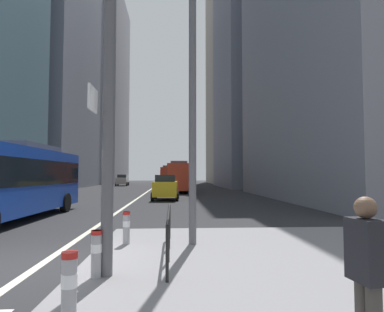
{
  "coord_description": "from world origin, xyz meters",
  "views": [
    {
      "loc": [
        2.89,
        -7.6,
        1.99
      ],
      "look_at": [
        5.15,
        32.07,
        4.14
      ],
      "focal_mm": 31.54,
      "sensor_mm": 36.0,
      "label": 1
    }
  ],
  "objects_px": {
    "city_bus_red_distant": "(168,175)",
    "street_lamp_post": "(193,53)",
    "car_oncoming_mid": "(122,180)",
    "bollard_left": "(69,285)",
    "bollard_right": "(96,251)",
    "city_bus_blue_oncoming": "(9,178)",
    "car_receding_far": "(166,187)",
    "bollard_back": "(126,226)",
    "pedestrian_waiting": "(367,271)",
    "car_receding_near": "(180,179)",
    "city_bus_red_receding": "(178,176)"
  },
  "relations": [
    {
      "from": "city_bus_red_receding",
      "to": "bollard_left",
      "type": "distance_m",
      "value": 34.88
    },
    {
      "from": "car_receding_near",
      "to": "car_receding_far",
      "type": "distance_m",
      "value": 39.69
    },
    {
      "from": "car_receding_near",
      "to": "bollard_right",
      "type": "distance_m",
      "value": 59.98
    },
    {
      "from": "city_bus_red_distant",
      "to": "bollard_back",
      "type": "distance_m",
      "value": 48.58
    },
    {
      "from": "car_receding_near",
      "to": "bollard_left",
      "type": "xyz_separation_m",
      "value": [
        -2.67,
        -61.9,
        -0.34
      ]
    },
    {
      "from": "street_lamp_post",
      "to": "bollard_left",
      "type": "distance_m",
      "value": 6.88
    },
    {
      "from": "city_bus_blue_oncoming",
      "to": "pedestrian_waiting",
      "type": "distance_m",
      "value": 14.48
    },
    {
      "from": "bollard_left",
      "to": "bollard_right",
      "type": "bearing_deg",
      "value": 93.44
    },
    {
      "from": "city_bus_blue_oncoming",
      "to": "bollard_back",
      "type": "bearing_deg",
      "value": -44.42
    },
    {
      "from": "street_lamp_post",
      "to": "bollard_right",
      "type": "distance_m",
      "value": 5.75
    },
    {
      "from": "city_bus_red_distant",
      "to": "car_receding_far",
      "type": "distance_m",
      "value": 31.19
    },
    {
      "from": "bollard_left",
      "to": "bollard_back",
      "type": "relative_size",
      "value": 1.07
    },
    {
      "from": "city_bus_blue_oncoming",
      "to": "bollard_left",
      "type": "distance_m",
      "value": 11.98
    },
    {
      "from": "bollard_right",
      "to": "car_oncoming_mid",
      "type": "bearing_deg",
      "value": 97.95
    },
    {
      "from": "street_lamp_post",
      "to": "car_oncoming_mid",
      "type": "bearing_deg",
      "value": 100.5
    },
    {
      "from": "car_receding_far",
      "to": "pedestrian_waiting",
      "type": "xyz_separation_m",
      "value": [
        2.45,
        -23.23,
        0.06
      ]
    },
    {
      "from": "bollard_left",
      "to": "pedestrian_waiting",
      "type": "relative_size",
      "value": 0.56
    },
    {
      "from": "car_oncoming_mid",
      "to": "car_receding_far",
      "type": "xyz_separation_m",
      "value": [
        8.17,
        -32.41,
        -0.0
      ]
    },
    {
      "from": "bollard_right",
      "to": "city_bus_red_receding",
      "type": "bearing_deg",
      "value": 86.57
    },
    {
      "from": "city_bus_blue_oncoming",
      "to": "bollard_right",
      "type": "height_order",
      "value": "city_bus_blue_oncoming"
    },
    {
      "from": "bollard_left",
      "to": "street_lamp_post",
      "type": "bearing_deg",
      "value": 69.65
    },
    {
      "from": "car_oncoming_mid",
      "to": "car_receding_far",
      "type": "bearing_deg",
      "value": -75.84
    },
    {
      "from": "street_lamp_post",
      "to": "bollard_left",
      "type": "relative_size",
      "value": 8.84
    },
    {
      "from": "car_receding_near",
      "to": "bollard_left",
      "type": "height_order",
      "value": "car_receding_near"
    },
    {
      "from": "city_bus_red_distant",
      "to": "street_lamp_post",
      "type": "bearing_deg",
      "value": -88.41
    },
    {
      "from": "street_lamp_post",
      "to": "car_receding_near",
      "type": "bearing_deg",
      "value": 89.09
    },
    {
      "from": "city_bus_red_receding",
      "to": "bollard_left",
      "type": "relative_size",
      "value": 12.49
    },
    {
      "from": "car_receding_far",
      "to": "bollard_right",
      "type": "bearing_deg",
      "value": -92.3
    },
    {
      "from": "city_bus_blue_oncoming",
      "to": "city_bus_red_receding",
      "type": "height_order",
      "value": "same"
    },
    {
      "from": "car_oncoming_mid",
      "to": "car_receding_near",
      "type": "relative_size",
      "value": 1.09
    },
    {
      "from": "car_oncoming_mid",
      "to": "car_receding_far",
      "type": "distance_m",
      "value": 33.42
    },
    {
      "from": "city_bus_red_distant",
      "to": "car_oncoming_mid",
      "type": "height_order",
      "value": "city_bus_red_distant"
    },
    {
      "from": "bollard_right",
      "to": "city_bus_blue_oncoming",
      "type": "bearing_deg",
      "value": 123.27
    },
    {
      "from": "car_oncoming_mid",
      "to": "bollard_left",
      "type": "xyz_separation_m",
      "value": [
        7.48,
        -54.67,
        -0.34
      ]
    },
    {
      "from": "city_bus_blue_oncoming",
      "to": "city_bus_red_distant",
      "type": "distance_m",
      "value": 43.4
    },
    {
      "from": "bollard_right",
      "to": "pedestrian_waiting",
      "type": "distance_m",
      "value": 4.42
    },
    {
      "from": "car_receding_near",
      "to": "bollard_back",
      "type": "xyz_separation_m",
      "value": [
        -2.66,
        -57.02,
        -0.36
      ]
    },
    {
      "from": "city_bus_red_distant",
      "to": "pedestrian_waiting",
      "type": "distance_m",
      "value": 54.48
    },
    {
      "from": "city_bus_blue_oncoming",
      "to": "car_oncoming_mid",
      "type": "bearing_deg",
      "value": 92.32
    },
    {
      "from": "street_lamp_post",
      "to": "bollard_back",
      "type": "height_order",
      "value": "street_lamp_post"
    },
    {
      "from": "car_receding_near",
      "to": "street_lamp_post",
      "type": "distance_m",
      "value": 57.29
    },
    {
      "from": "city_bus_red_receding",
      "to": "car_oncoming_mid",
      "type": "distance_m",
      "value": 21.95
    },
    {
      "from": "bollard_right",
      "to": "pedestrian_waiting",
      "type": "bearing_deg",
      "value": -42.11
    },
    {
      "from": "car_receding_far",
      "to": "pedestrian_waiting",
      "type": "distance_m",
      "value": 23.36
    },
    {
      "from": "city_bus_red_distant",
      "to": "street_lamp_post",
      "type": "relative_size",
      "value": 1.35
    },
    {
      "from": "city_bus_blue_oncoming",
      "to": "city_bus_red_distant",
      "type": "xyz_separation_m",
      "value": [
        6.11,
        42.97,
        -0.0
      ]
    },
    {
      "from": "bollard_right",
      "to": "bollard_back",
      "type": "relative_size",
      "value": 0.99
    },
    {
      "from": "city_bus_red_receding",
      "to": "city_bus_red_distant",
      "type": "distance_m",
      "value": 18.68
    },
    {
      "from": "city_bus_red_receding",
      "to": "bollard_back",
      "type": "bearing_deg",
      "value": -93.5
    },
    {
      "from": "bollard_left",
      "to": "pedestrian_waiting",
      "type": "height_order",
      "value": "pedestrian_waiting"
    }
  ]
}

